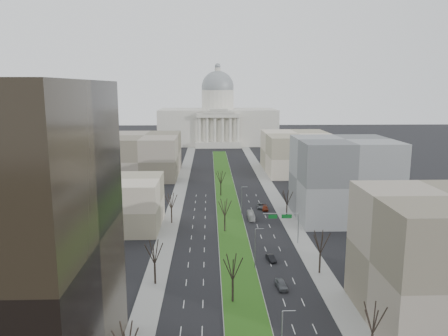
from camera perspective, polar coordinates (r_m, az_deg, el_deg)
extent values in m
plane|color=black|center=(159.61, 0.30, -3.65)|extent=(600.00, 600.00, 0.00)
cube|color=#999993|center=(158.62, 0.31, -3.71)|extent=(8.00, 222.00, 0.15)
cube|color=#1B4913|center=(158.60, 0.31, -3.68)|extent=(7.70, 221.70, 0.06)
cube|color=gray|center=(135.85, -6.72, -6.24)|extent=(5.00, 330.00, 0.15)
cube|color=gray|center=(137.43, 8.07, -6.08)|extent=(5.00, 330.00, 0.15)
cube|color=beige|center=(305.87, -0.82, 5.46)|extent=(80.00, 40.00, 24.00)
cube|color=beige|center=(284.11, -0.72, 3.04)|extent=(30.00, 6.00, 4.00)
cube|color=beige|center=(282.26, -0.73, 6.87)|extent=(28.00, 5.00, 2.50)
cube|color=beige|center=(282.13, -0.73, 7.27)|extent=(20.00, 5.00, 1.80)
cube|color=beige|center=(282.05, -0.73, 7.60)|extent=(12.00, 5.00, 1.60)
cylinder|color=beige|center=(304.80, -0.83, 8.84)|extent=(22.00, 22.00, 14.00)
sphere|color=gray|center=(304.66, -0.83, 10.53)|extent=(22.00, 22.00, 22.00)
cylinder|color=beige|center=(304.86, -0.84, 12.60)|extent=(4.00, 4.00, 4.00)
sphere|color=gray|center=(304.98, -0.84, 13.16)|extent=(4.00, 4.00, 4.00)
cylinder|color=beige|center=(282.98, -3.26, 5.03)|extent=(2.00, 2.00, 16.00)
cylinder|color=beige|center=(282.91, -2.25, 5.04)|extent=(2.00, 2.00, 16.00)
cylinder|color=beige|center=(282.93, -1.23, 5.05)|extent=(2.00, 2.00, 16.00)
cylinder|color=beige|center=(283.04, -0.21, 5.05)|extent=(2.00, 2.00, 16.00)
cylinder|color=beige|center=(283.24, 0.80, 5.06)|extent=(2.00, 2.00, 16.00)
cylinder|color=beige|center=(283.53, 1.81, 5.06)|extent=(2.00, 2.00, 16.00)
cube|color=tan|center=(126.73, -14.17, -4.48)|extent=(26.00, 22.00, 14.00)
cube|color=#776E5B|center=(82.25, 27.13, -10.69)|extent=(26.00, 24.00, 22.00)
cube|color=slate|center=(135.58, 15.31, -1.38)|extent=(28.00, 26.00, 24.00)
cube|color=#776E5B|center=(199.03, -10.29, 1.67)|extent=(30.00, 40.00, 18.00)
cube|color=tan|center=(206.03, 9.58, 1.99)|extent=(30.00, 40.00, 18.00)
cylinder|color=black|center=(91.19, -9.00, -13.53)|extent=(0.40, 0.40, 4.32)
cylinder|color=black|center=(128.56, -6.85, -6.28)|extent=(0.40, 0.40, 4.22)
cylinder|color=black|center=(97.03, 12.40, -12.10)|extent=(0.40, 0.40, 4.42)
cylinder|color=black|center=(134.00, 8.19, -5.65)|extent=(0.40, 0.40, 4.03)
cylinder|color=black|center=(83.39, 1.14, -15.80)|extent=(0.40, 0.40, 4.32)
cylinder|color=black|center=(120.51, 0.10, -7.33)|extent=(0.40, 0.40, 4.32)
cylinder|color=black|center=(159.03, -0.42, -2.90)|extent=(0.40, 0.40, 4.32)
cylinder|color=gray|center=(63.27, 8.49, -17.96)|extent=(1.80, 0.12, 0.12)
cylinder|color=gray|center=(96.59, 4.09, -10.51)|extent=(0.20, 0.20, 9.00)
cylinder|color=gray|center=(95.13, 4.67, -7.91)|extent=(1.80, 0.12, 0.12)
cylinder|color=gray|center=(134.53, 2.31, -4.39)|extent=(0.20, 0.20, 9.00)
cylinder|color=gray|center=(133.48, 2.71, -2.47)|extent=(1.80, 0.12, 0.12)
cylinder|color=gray|center=(112.61, 9.68, -7.80)|extent=(0.24, 0.24, 8.00)
cylinder|color=gray|center=(110.61, 7.44, -5.91)|extent=(9.00, 0.18, 0.18)
cube|color=#0C591E|center=(111.16, 8.19, -6.27)|extent=(2.60, 0.08, 1.00)
cube|color=#0C591E|center=(110.61, 6.40, -6.31)|extent=(2.20, 0.08, 1.00)
imported|color=#54575D|center=(89.79, 7.51, -14.84)|extent=(2.27, 4.84, 1.60)
imported|color=black|center=(102.27, 6.15, -11.62)|extent=(2.14, 4.34, 1.37)
imported|color=maroon|center=(141.84, 5.39, -5.24)|extent=(2.17, 4.72, 1.34)
imported|color=#4A4D51|center=(144.15, 4.84, -4.95)|extent=(2.81, 5.43, 1.46)
imported|color=silver|center=(132.06, 3.56, -6.24)|extent=(1.78, 7.57, 2.11)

